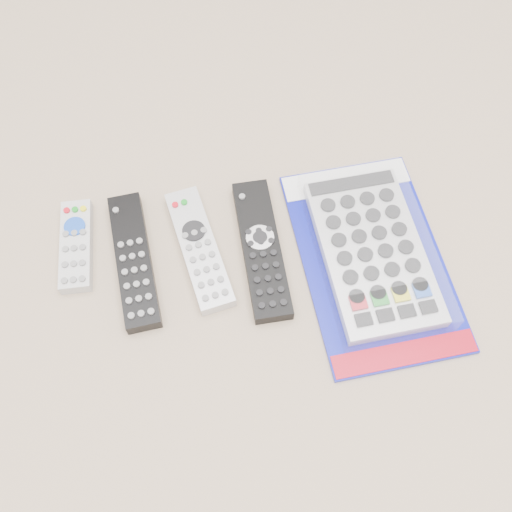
{
  "coord_description": "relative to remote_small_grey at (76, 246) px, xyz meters",
  "views": [
    {
      "loc": [
        -0.01,
        -0.36,
        0.7
      ],
      "look_at": [
        0.04,
        -0.0,
        0.01
      ],
      "focal_mm": 40.0,
      "sensor_mm": 36.0,
      "label": 1
    }
  ],
  "objects": [
    {
      "name": "jumbo_remote_packaged",
      "position": [
        0.4,
        -0.06,
        0.01
      ],
      "size": [
        0.21,
        0.33,
        0.04
      ],
      "rotation": [
        0.0,
        0.0,
        0.07
      ],
      "color": "#0E159F",
      "rests_on": "ground"
    },
    {
      "name": "remote_large_black",
      "position": [
        0.25,
        -0.04,
        0.0
      ],
      "size": [
        0.06,
        0.21,
        0.02
      ],
      "rotation": [
        0.0,
        0.0,
        0.03
      ],
      "color": "black",
      "rests_on": "ground"
    },
    {
      "name": "remote_slim_black",
      "position": [
        0.08,
        -0.03,
        0.0
      ],
      "size": [
        0.07,
        0.21,
        0.02
      ],
      "rotation": [
        0.0,
        0.0,
        0.11
      ],
      "color": "black",
      "rests_on": "ground"
    },
    {
      "name": "remote_small_grey",
      "position": [
        0.0,
        0.0,
        0.0
      ],
      "size": [
        0.04,
        0.14,
        0.02
      ],
      "rotation": [
        0.0,
        0.0,
        -0.0
      ],
      "color": "#B3B3B5",
      "rests_on": "ground"
    },
    {
      "name": "remote_silver_dvd",
      "position": [
        0.17,
        -0.03,
        0.0
      ],
      "size": [
        0.08,
        0.2,
        0.02
      ],
      "rotation": [
        0.0,
        0.0,
        0.2
      ],
      "color": "#BCBCC0",
      "rests_on": "ground"
    }
  ]
}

